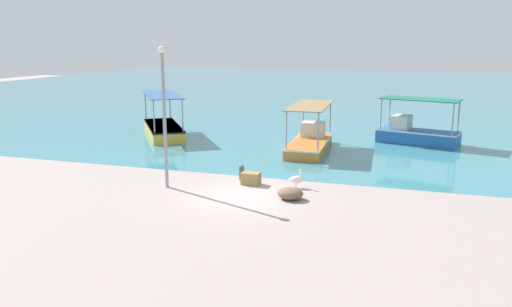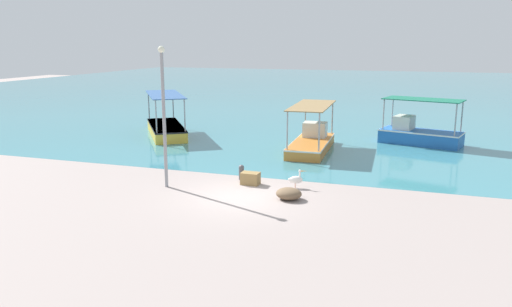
{
  "view_description": "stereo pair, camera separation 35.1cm",
  "coord_description": "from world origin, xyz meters",
  "px_view_note": "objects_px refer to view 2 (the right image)",
  "views": [
    {
      "loc": [
        6.19,
        -17.82,
        5.97
      ],
      "look_at": [
        -0.4,
        3.32,
        1.02
      ],
      "focal_mm": 35.0,
      "sensor_mm": 36.0,
      "label": 1
    },
    {
      "loc": [
        6.53,
        -17.71,
        5.97
      ],
      "look_at": [
        -0.4,
        3.32,
        1.02
      ],
      "focal_mm": 35.0,
      "sensor_mm": 36.0,
      "label": 2
    }
  ],
  "objects_px": {
    "fishing_boat_outer": "(166,127)",
    "pelican": "(296,179)",
    "fishing_boat_far_right": "(419,133)",
    "cargo_crate": "(250,178)",
    "fishing_boat_near_left": "(312,141)",
    "mooring_bollard": "(241,172)",
    "net_pile": "(289,194)",
    "lamp_post": "(164,110)"
  },
  "relations": [
    {
      "from": "cargo_crate",
      "to": "fishing_boat_far_right",
      "type": "bearing_deg",
      "value": 59.46
    },
    {
      "from": "lamp_post",
      "to": "net_pile",
      "type": "distance_m",
      "value": 6.15
    },
    {
      "from": "cargo_crate",
      "to": "fishing_boat_outer",
      "type": "bearing_deg",
      "value": 134.26
    },
    {
      "from": "fishing_boat_far_right",
      "to": "cargo_crate",
      "type": "distance_m",
      "value": 13.32
    },
    {
      "from": "pelican",
      "to": "fishing_boat_far_right",
      "type": "bearing_deg",
      "value": 67.27
    },
    {
      "from": "fishing_boat_outer",
      "to": "cargo_crate",
      "type": "height_order",
      "value": "fishing_boat_outer"
    },
    {
      "from": "fishing_boat_far_right",
      "to": "pelican",
      "type": "xyz_separation_m",
      "value": [
        -4.77,
        -11.39,
        -0.27
      ]
    },
    {
      "from": "fishing_boat_far_right",
      "to": "net_pile",
      "type": "distance_m",
      "value": 13.81
    },
    {
      "from": "fishing_boat_near_left",
      "to": "mooring_bollard",
      "type": "height_order",
      "value": "fishing_boat_near_left"
    },
    {
      "from": "fishing_boat_far_right",
      "to": "mooring_bollard",
      "type": "relative_size",
      "value": 7.51
    },
    {
      "from": "fishing_boat_near_left",
      "to": "lamp_post",
      "type": "xyz_separation_m",
      "value": [
        -4.3,
        -9.08,
        2.71
      ]
    },
    {
      "from": "fishing_boat_outer",
      "to": "pelican",
      "type": "bearing_deg",
      "value": -39.79
    },
    {
      "from": "cargo_crate",
      "to": "net_pile",
      "type": "bearing_deg",
      "value": -36.02
    },
    {
      "from": "fishing_boat_near_left",
      "to": "pelican",
      "type": "relative_size",
      "value": 7.21
    },
    {
      "from": "lamp_post",
      "to": "mooring_bollard",
      "type": "relative_size",
      "value": 8.74
    },
    {
      "from": "fishing_boat_near_left",
      "to": "lamp_post",
      "type": "bearing_deg",
      "value": -115.32
    },
    {
      "from": "fishing_boat_near_left",
      "to": "cargo_crate",
      "type": "relative_size",
      "value": 7.44
    },
    {
      "from": "fishing_boat_near_left",
      "to": "fishing_boat_outer",
      "type": "relative_size",
      "value": 0.92
    },
    {
      "from": "pelican",
      "to": "lamp_post",
      "type": "distance_m",
      "value": 6.18
    },
    {
      "from": "pelican",
      "to": "net_pile",
      "type": "relative_size",
      "value": 0.79
    },
    {
      "from": "fishing_boat_far_right",
      "to": "mooring_bollard",
      "type": "distance_m",
      "value": 13.13
    },
    {
      "from": "lamp_post",
      "to": "cargo_crate",
      "type": "relative_size",
      "value": 7.53
    },
    {
      "from": "fishing_boat_outer",
      "to": "pelican",
      "type": "height_order",
      "value": "fishing_boat_outer"
    },
    {
      "from": "net_pile",
      "to": "fishing_boat_far_right",
      "type": "bearing_deg",
      "value": 70.25
    },
    {
      "from": "fishing_boat_near_left",
      "to": "lamp_post",
      "type": "relative_size",
      "value": 0.99
    },
    {
      "from": "mooring_bollard",
      "to": "pelican",
      "type": "bearing_deg",
      "value": -11.8
    },
    {
      "from": "lamp_post",
      "to": "net_pile",
      "type": "bearing_deg",
      "value": -0.83
    },
    {
      "from": "fishing_boat_outer",
      "to": "net_pile",
      "type": "height_order",
      "value": "fishing_boat_outer"
    },
    {
      "from": "mooring_bollard",
      "to": "cargo_crate",
      "type": "bearing_deg",
      "value": -44.58
    },
    {
      "from": "lamp_post",
      "to": "net_pile",
      "type": "relative_size",
      "value": 5.75
    },
    {
      "from": "fishing_boat_near_left",
      "to": "cargo_crate",
      "type": "bearing_deg",
      "value": -97.82
    },
    {
      "from": "fishing_boat_far_right",
      "to": "pelican",
      "type": "height_order",
      "value": "fishing_boat_far_right"
    },
    {
      "from": "pelican",
      "to": "mooring_bollard",
      "type": "relative_size",
      "value": 1.2
    },
    {
      "from": "fishing_boat_outer",
      "to": "pelican",
      "type": "xyz_separation_m",
      "value": [
        10.99,
        -9.15,
        -0.16
      ]
    },
    {
      "from": "net_pile",
      "to": "cargo_crate",
      "type": "xyz_separation_m",
      "value": [
        -2.1,
        1.53,
        0.03
      ]
    },
    {
      "from": "cargo_crate",
      "to": "mooring_bollard",
      "type": "bearing_deg",
      "value": 135.42
    },
    {
      "from": "fishing_boat_near_left",
      "to": "net_pile",
      "type": "height_order",
      "value": "fishing_boat_near_left"
    },
    {
      "from": "fishing_boat_outer",
      "to": "fishing_boat_near_left",
      "type": "bearing_deg",
      "value": -9.05
    },
    {
      "from": "net_pile",
      "to": "cargo_crate",
      "type": "relative_size",
      "value": 1.31
    },
    {
      "from": "fishing_boat_near_left",
      "to": "net_pile",
      "type": "xyz_separation_m",
      "value": [
        1.05,
        -9.15,
        -0.33
      ]
    },
    {
      "from": "fishing_boat_near_left",
      "to": "cargo_crate",
      "type": "xyz_separation_m",
      "value": [
        -1.05,
        -7.63,
        -0.3
      ]
    },
    {
      "from": "pelican",
      "to": "lamp_post",
      "type": "relative_size",
      "value": 0.14
    }
  ]
}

